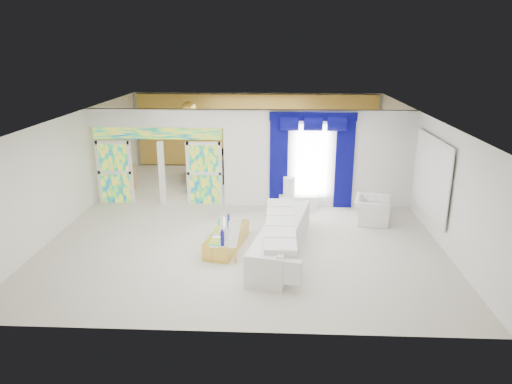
{
  "coord_description": "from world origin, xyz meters",
  "views": [
    {
      "loc": [
        0.86,
        -13.23,
        4.88
      ],
      "look_at": [
        0.3,
        -1.2,
        1.1
      ],
      "focal_mm": 33.21,
      "sensor_mm": 36.0,
      "label": 1
    }
  ],
  "objects_px": {
    "white_sofa": "(281,239)",
    "armchair": "(372,210)",
    "grand_piano": "(209,167)",
    "coffee_table": "(227,239)",
    "console_table": "(298,202)"
  },
  "relations": [
    {
      "from": "coffee_table",
      "to": "console_table",
      "type": "height_order",
      "value": "coffee_table"
    },
    {
      "from": "white_sofa",
      "to": "console_table",
      "type": "distance_m",
      "value": 3.41
    },
    {
      "from": "console_table",
      "to": "armchair",
      "type": "distance_m",
      "value": 2.34
    },
    {
      "from": "grand_piano",
      "to": "armchair",
      "type": "bearing_deg",
      "value": -51.66
    },
    {
      "from": "white_sofa",
      "to": "grand_piano",
      "type": "height_order",
      "value": "grand_piano"
    },
    {
      "from": "console_table",
      "to": "armchair",
      "type": "height_order",
      "value": "armchair"
    },
    {
      "from": "coffee_table",
      "to": "armchair",
      "type": "distance_m",
      "value": 4.41
    },
    {
      "from": "white_sofa",
      "to": "coffee_table",
      "type": "xyz_separation_m",
      "value": [
        -1.35,
        0.3,
        -0.15
      ]
    },
    {
      "from": "coffee_table",
      "to": "grand_piano",
      "type": "height_order",
      "value": "grand_piano"
    },
    {
      "from": "white_sofa",
      "to": "armchair",
      "type": "distance_m",
      "value": 3.45
    },
    {
      "from": "coffee_table",
      "to": "grand_piano",
      "type": "bearing_deg",
      "value": 102.22
    },
    {
      "from": "white_sofa",
      "to": "armchair",
      "type": "relative_size",
      "value": 3.44
    },
    {
      "from": "armchair",
      "to": "grand_piano",
      "type": "xyz_separation_m",
      "value": [
        -5.31,
        4.31,
        0.11
      ]
    },
    {
      "from": "white_sofa",
      "to": "grand_piano",
      "type": "distance_m",
      "value": 7.1
    },
    {
      "from": "coffee_table",
      "to": "console_table",
      "type": "bearing_deg",
      "value": 58.18
    }
  ]
}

